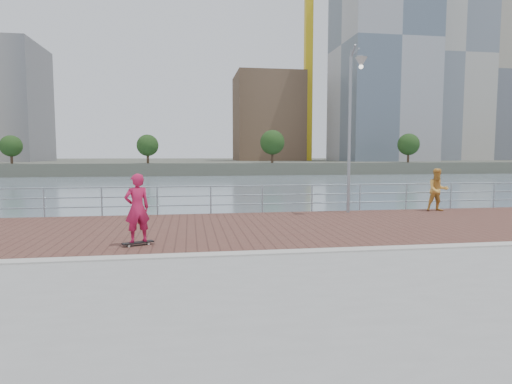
{
  "coord_description": "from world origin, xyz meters",
  "views": [
    {
      "loc": [
        -1.82,
        -9.75,
        2.37
      ],
      "look_at": [
        0.0,
        2.0,
        1.3
      ],
      "focal_mm": 30.0,
      "sensor_mm": 36.0,
      "label": 1
    }
  ],
  "objects": [
    {
      "name": "water",
      "position": [
        0.0,
        0.0,
        -2.0
      ],
      "size": [
        400.0,
        400.0,
        0.0
      ],
      "primitive_type": "plane",
      "color": "slate",
      "rests_on": "ground"
    },
    {
      "name": "brick_lane",
      "position": [
        0.0,
        3.6,
        0.01
      ],
      "size": [
        40.0,
        6.8,
        0.02
      ],
      "primitive_type": "cube",
      "color": "brown",
      "rests_on": "seawall"
    },
    {
      "name": "curb",
      "position": [
        0.0,
        0.0,
        0.03
      ],
      "size": [
        40.0,
        0.4,
        0.06
      ],
      "primitive_type": "cube",
      "color": "#B7B5AD",
      "rests_on": "seawall"
    },
    {
      "name": "far_shore",
      "position": [
        0.0,
        122.5,
        -0.75
      ],
      "size": [
        320.0,
        95.0,
        2.5
      ],
      "primitive_type": "cube",
      "color": "#4C5142",
      "rests_on": "ground"
    },
    {
      "name": "guardrail",
      "position": [
        0.0,
        7.0,
        0.69
      ],
      "size": [
        39.06,
        0.06,
        1.13
      ],
      "color": "#8C9EA8",
      "rests_on": "brick_lane"
    },
    {
      "name": "street_lamp",
      "position": [
        4.44,
        6.05,
        4.41
      ],
      "size": [
        0.45,
        1.31,
        6.2
      ],
      "color": "gray",
      "rests_on": "brick_lane"
    },
    {
      "name": "skateboard",
      "position": [
        -3.16,
        1.38,
        0.09
      ],
      "size": [
        0.81,
        0.51,
        0.09
      ],
      "rotation": [
        0.0,
        0.0,
        0.42
      ],
      "color": "black",
      "rests_on": "brick_lane"
    },
    {
      "name": "skateboarder",
      "position": [
        -3.16,
        1.38,
        0.99
      ],
      "size": [
        0.76,
        0.65,
        1.76
      ],
      "primitive_type": "imported",
      "rotation": [
        0.0,
        0.0,
        3.56
      ],
      "color": "#B91845",
      "rests_on": "skateboard"
    },
    {
      "name": "bystander",
      "position": [
        8.22,
        6.35,
        0.89
      ],
      "size": [
        0.96,
        0.81,
        1.75
      ],
      "primitive_type": "imported",
      "rotation": [
        0.0,
        0.0,
        -0.19
      ],
      "color": "gold",
      "rests_on": "brick_lane"
    },
    {
      "name": "tower_crane",
      "position": [
        27.36,
        104.0,
        33.5
      ],
      "size": [
        47.0,
        2.0,
        50.7
      ],
      "color": "gold",
      "rests_on": "far_shore"
    },
    {
      "name": "skyline",
      "position": [
        31.95,
        104.38,
        24.14
      ],
      "size": [
        233.0,
        41.0,
        59.58
      ],
      "color": "#ADA38E",
      "rests_on": "far_shore"
    },
    {
      "name": "shoreline_trees",
      "position": [
        2.06,
        77.0,
        4.33
      ],
      "size": [
        144.51,
        5.05,
        6.74
      ],
      "color": "#473323",
      "rests_on": "far_shore"
    }
  ]
}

